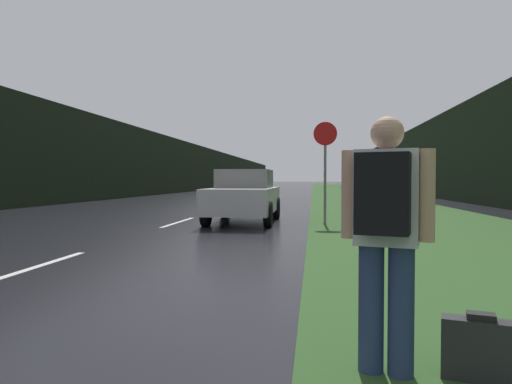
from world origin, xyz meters
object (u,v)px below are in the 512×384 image
Objects in this scene: stop_sign at (325,163)px; suitcase at (481,351)px; car_passing_near at (244,196)px; hitchhiker_with_backpack at (386,228)px.

stop_sign reaches higher than suitcase.
stop_sign is 9.68m from suitcase.
stop_sign is 0.66× the size of car_passing_near.
car_passing_near is at bearing 164.30° from stop_sign.
stop_sign is 2.55m from car_passing_near.
car_passing_near is (-2.29, 0.64, -0.91)m from stop_sign.
car_passing_near is at bearing 121.65° from suitcase.
hitchhiker_with_backpack is at bearing -89.24° from stop_sign.
suitcase is at bearing -85.92° from stop_sign.
stop_sign reaches higher than car_passing_near.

